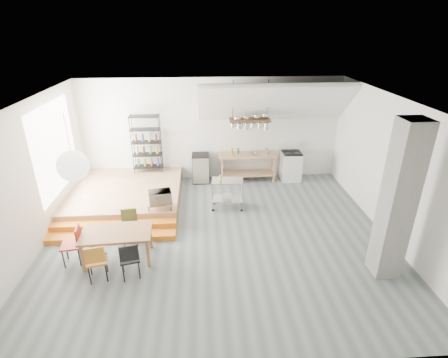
{
  "coord_description": "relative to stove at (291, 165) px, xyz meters",
  "views": [
    {
      "loc": [
        -0.33,
        -7.03,
        4.69
      ],
      "look_at": [
        0.2,
        0.8,
        1.14
      ],
      "focal_mm": 28.0,
      "sensor_mm": 36.0,
      "label": 1
    }
  ],
  "objects": [
    {
      "name": "floor",
      "position": [
        -2.5,
        -3.16,
        -0.48
      ],
      "size": [
        8.0,
        8.0,
        0.0
      ],
      "primitive_type": "plane",
      "color": "slate",
      "rests_on": "ground"
    },
    {
      "name": "wall_back",
      "position": [
        -2.5,
        0.34,
        1.12
      ],
      "size": [
        8.0,
        0.04,
        3.2
      ],
      "primitive_type": "cube",
      "color": "silver",
      "rests_on": "ground"
    },
    {
      "name": "wall_left",
      "position": [
        -6.5,
        -3.16,
        1.12
      ],
      "size": [
        0.04,
        7.0,
        3.2
      ],
      "primitive_type": "cube",
      "color": "silver",
      "rests_on": "ground"
    },
    {
      "name": "wall_right",
      "position": [
        1.5,
        -3.16,
        1.12
      ],
      "size": [
        0.04,
        7.0,
        3.2
      ],
      "primitive_type": "cube",
      "color": "silver",
      "rests_on": "ground"
    },
    {
      "name": "ceiling",
      "position": [
        -2.5,
        -3.16,
        2.72
      ],
      "size": [
        8.0,
        7.0,
        0.02
      ],
      "primitive_type": "cube",
      "color": "white",
      "rests_on": "wall_back"
    },
    {
      "name": "slope_ceiling",
      "position": [
        -0.7,
        -0.26,
        2.07
      ],
      "size": [
        4.4,
        1.44,
        1.32
      ],
      "primitive_type": "cube",
      "rotation": [
        -0.73,
        0.0,
        0.0
      ],
      "color": "white",
      "rests_on": "wall_back"
    },
    {
      "name": "window_pane",
      "position": [
        -6.48,
        -1.66,
        1.32
      ],
      "size": [
        0.02,
        2.5,
        2.2
      ],
      "primitive_type": "cube",
      "color": "white",
      "rests_on": "wall_left"
    },
    {
      "name": "platform",
      "position": [
        -5.0,
        -1.16,
        -0.28
      ],
      "size": [
        3.0,
        3.0,
        0.4
      ],
      "primitive_type": "cube",
      "color": "#946B4A",
      "rests_on": "ground"
    },
    {
      "name": "step_lower",
      "position": [
        -5.0,
        -3.11,
        -0.41
      ],
      "size": [
        3.0,
        0.35,
        0.13
      ],
      "primitive_type": "cube",
      "color": "orange",
      "rests_on": "ground"
    },
    {
      "name": "step_upper",
      "position": [
        -5.0,
        -2.76,
        -0.35
      ],
      "size": [
        3.0,
        0.35,
        0.27
      ],
      "primitive_type": "cube",
      "color": "orange",
      "rests_on": "ground"
    },
    {
      "name": "concrete_column",
      "position": [
        0.8,
        -4.66,
        1.12
      ],
      "size": [
        0.5,
        0.5,
        3.2
      ],
      "primitive_type": "cube",
      "color": "slate",
      "rests_on": "ground"
    },
    {
      "name": "kitchen_counter",
      "position": [
        -1.4,
        -0.01,
        0.15
      ],
      "size": [
        1.8,
        0.6,
        0.91
      ],
      "color": "#946B4A",
      "rests_on": "ground"
    },
    {
      "name": "stove",
      "position": [
        0.0,
        0.0,
        0.0
      ],
      "size": [
        0.6,
        0.6,
        1.18
      ],
      "color": "white",
      "rests_on": "ground"
    },
    {
      "name": "pot_rack",
      "position": [
        -1.37,
        -0.23,
        1.5
      ],
      "size": [
        1.2,
        0.5,
        1.43
      ],
      "color": "#412C1A",
      "rests_on": "ceiling"
    },
    {
      "name": "wire_shelving",
      "position": [
        -4.5,
        0.04,
        0.85
      ],
      "size": [
        0.88,
        0.38,
        1.8
      ],
      "color": "black",
      "rests_on": "platform"
    },
    {
      "name": "microwave_shelf",
      "position": [
        -3.9,
        -2.41,
        0.07
      ],
      "size": [
        0.6,
        0.4,
        0.16
      ],
      "color": "#946B4A",
      "rests_on": "platform"
    },
    {
      "name": "paper_lantern",
      "position": [
        -5.26,
        -3.92,
        1.72
      ],
      "size": [
        0.6,
        0.6,
        0.6
      ],
      "primitive_type": "sphere",
      "color": "white",
      "rests_on": "ceiling"
    },
    {
      "name": "dining_table",
      "position": [
        -4.66,
        -3.88,
        0.13
      ],
      "size": [
        1.49,
        0.89,
        0.68
      ],
      "rotation": [
        0.0,
        0.0,
        0.06
      ],
      "color": "brown",
      "rests_on": "ground"
    },
    {
      "name": "chair_mustard",
      "position": [
        -4.92,
        -4.55,
        0.02
      ],
      "size": [
        0.46,
        0.46,
        0.84
      ],
      "rotation": [
        0.0,
        0.0,
        3.37
      ],
      "color": "#BD7520",
      "rests_on": "ground"
    },
    {
      "name": "chair_black",
      "position": [
        -4.3,
        -4.51,
        0.01
      ],
      "size": [
        0.45,
        0.45,
        0.83
      ],
      "rotation": [
        0.0,
        0.0,
        3.37
      ],
      "color": "black",
      "rests_on": "ground"
    },
    {
      "name": "chair_olive",
      "position": [
        -4.52,
        -3.22,
        0.0
      ],
      "size": [
        0.41,
        0.41,
        0.81
      ],
      "rotation": [
        0.0,
        0.0,
        0.12
      ],
      "color": "brown",
      "rests_on": "ground"
    },
    {
      "name": "chair_red",
      "position": [
        -5.53,
        -3.93,
        0.03
      ],
      "size": [
        0.44,
        0.44,
        0.85
      ],
      "rotation": [
        0.0,
        0.0,
        -1.44
      ],
      "color": "#B32119",
      "rests_on": "ground"
    },
    {
      "name": "rolling_cart",
      "position": [
        -2.17,
        -1.77,
        0.06
      ],
      "size": [
        0.88,
        0.54,
        0.83
      ],
      "rotation": [
        0.0,
        0.0,
        -0.09
      ],
      "color": "silver",
      "rests_on": "ground"
    },
    {
      "name": "mini_fridge",
      "position": [
        -2.88,
        0.04,
        -0.03
      ],
      "size": [
        0.53,
        0.53,
        0.91
      ],
      "primitive_type": "cube",
      "color": "black",
      "rests_on": "ground"
    },
    {
      "name": "microwave",
      "position": [
        -3.9,
        -2.41,
        0.24
      ],
      "size": [
        0.62,
        0.48,
        0.31
      ],
      "primitive_type": "imported",
      "rotation": [
        0.0,
        0.0,
        0.2
      ],
      "color": "beige",
      "rests_on": "microwave_shelf"
    },
    {
      "name": "bowl",
      "position": [
        -1.25,
        -0.06,
        0.46
      ],
      "size": [
        0.26,
        0.26,
        0.05
      ],
      "primitive_type": "imported",
      "rotation": [
        0.0,
        0.0,
        0.24
      ],
      "color": "silver",
      "rests_on": "kitchen_counter"
    }
  ]
}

